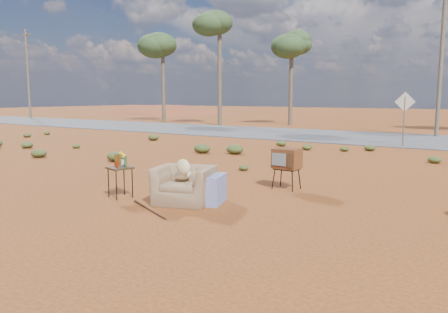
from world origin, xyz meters
The scene contains 14 objects.
ground centered at (0.00, 0.00, 0.00)m, with size 140.00×140.00×0.00m, color brown.
highway centered at (0.00, 15.00, 0.02)m, with size 140.00×7.00×0.04m, color #565659.
dirt_mound centered at (-30.00, 34.00, 0.00)m, with size 26.00×18.00×2.00m, color brown.
armchair centered at (0.01, -0.01, 0.43)m, with size 1.37×1.14×0.93m.
tv_unit centered at (1.03, 2.14, 0.66)m, with size 0.57×0.47×0.89m.
side_table centered at (-1.43, -0.38, 0.64)m, with size 0.54×0.54×0.88m.
rusty_bar centered at (-0.25, -0.84, 0.02)m, with size 0.04×0.04×1.47m, color #472712.
road_sign centered at (1.50, 12.00, 1.50)m, with size 0.78×0.06×2.19m.
eucalyptus_far_left centered at (-18.00, 20.00, 5.94)m, with size 3.20×3.20×7.10m.
eucalyptus_left centered at (-12.00, 19.00, 6.92)m, with size 3.20×3.20×8.10m.
eucalyptus_near_left centered at (-8.00, 22.00, 5.45)m, with size 3.20×3.20×6.60m.
utility_pole_west centered at (-32.00, 17.50, 4.15)m, with size 1.40×0.20×8.00m.
utility_pole_center centered at (2.00, 17.50, 4.15)m, with size 1.40×0.20×8.00m.
scrub_patch centered at (-0.82, 4.41, 0.14)m, with size 17.49×8.07×0.33m.
Camera 1 is at (5.02, -6.44, 2.02)m, focal length 35.00 mm.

